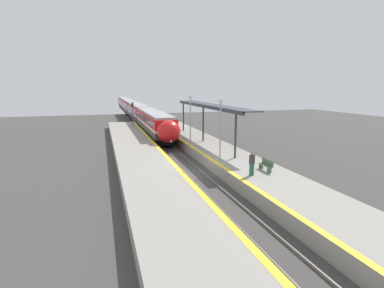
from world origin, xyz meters
name	(u,v)px	position (x,y,z in m)	size (l,w,h in m)	color
ground_plane	(193,173)	(0.00, 0.00, 0.00)	(120.00, 120.00, 0.00)	#423F3D
rail_left	(185,173)	(-0.72, 0.00, 0.07)	(0.08, 90.00, 0.15)	slate
rail_right	(201,172)	(0.72, 0.00, 0.07)	(0.08, 90.00, 0.15)	slate
train	(134,109)	(0.00, 49.12, 2.15)	(2.89, 81.58, 3.76)	black
platform_right	(235,164)	(3.98, 0.00, 0.51)	(4.77, 64.00, 1.02)	gray
platform_left	(148,171)	(-3.95, 0.00, 0.51)	(4.70, 64.00, 1.02)	gray
platform_bench	(266,165)	(4.58, -4.21, 1.49)	(0.44, 1.63, 0.89)	#4C6B4C
person_waiting	(252,163)	(2.92, -5.01, 1.93)	(0.36, 0.23, 1.75)	#1E604C
railway_signal	(133,114)	(-2.44, 26.20, 2.93)	(0.28, 0.28, 4.85)	#59595E
lamppost_near	(220,126)	(2.46, 0.03, 4.05)	(0.36, 0.20, 5.29)	#9E9EA3
lamppost_mid	(190,116)	(2.46, 9.22, 4.05)	(0.36, 0.20, 5.29)	#9E9EA3
station_canopy	(208,107)	(4.63, 9.28, 5.08)	(2.02, 20.94, 4.32)	#333842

